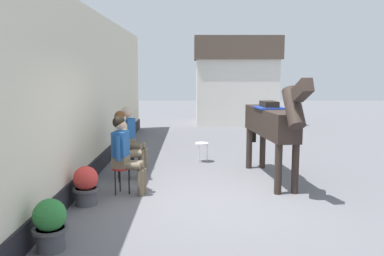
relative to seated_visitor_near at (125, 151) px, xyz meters
The scene contains 11 objects.
ground_plane 3.23m from the seated_visitor_near, 59.81° to the left, with size 40.00×40.00×0.00m, color slate.
pub_facade_wall 1.73m from the seated_visitor_near, 128.65° to the left, with size 0.34×14.00×3.40m.
distant_cottage 10.36m from the seated_visitor_near, 73.21° to the left, with size 3.40×2.60×3.50m.
seated_visitor_near is the anchor object (origin of this frame).
seated_visitor_middle 0.93m from the seated_visitor_near, 98.62° to the left, with size 0.61×0.48×1.39m.
seated_visitor_far 1.88m from the seated_visitor_near, 95.46° to the left, with size 0.61×0.49×1.39m.
saddled_horse_center 2.90m from the seated_visitor_near, 17.14° to the left, with size 0.71×2.99×2.06m.
flower_planter_near 2.38m from the seated_visitor_near, 103.10° to the right, with size 0.43×0.43×0.64m.
flower_planter_far 0.91m from the seated_visitor_near, 132.32° to the right, with size 0.43×0.43×0.64m.
spare_stool_white 2.94m from the seated_visitor_near, 60.89° to the left, with size 0.32×0.32×0.46m.
satchel_bag 2.80m from the seated_visitor_near, 98.24° to the left, with size 0.28×0.12×0.20m, color black.
Camera 1 is at (-0.39, -6.66, 2.16)m, focal length 37.88 mm.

